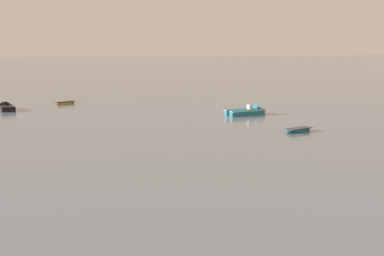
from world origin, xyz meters
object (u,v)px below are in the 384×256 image
Objects in this scene: motorboat_moored_0 at (6,108)px; motorboat_moored_1 at (250,112)px; rowboat_moored_1 at (298,130)px; rowboat_moored_2 at (65,103)px.

motorboat_moored_1 is (34.98, -13.32, 0.04)m from motorboat_moored_0.
rowboat_moored_1 is (35.53, -28.83, -0.10)m from motorboat_moored_0.
rowboat_moored_1 is 1.10× the size of rowboat_moored_2.
motorboat_moored_1 is 15.52m from rowboat_moored_1.
rowboat_moored_2 is at bearing -77.69° from rowboat_moored_1.
motorboat_moored_1 reaches higher than motorboat_moored_0.
motorboat_moored_1 is 32.35m from rowboat_moored_2.
rowboat_moored_1 is at bearing -103.68° from motorboat_moored_1.
rowboat_moored_1 reaches higher than rowboat_moored_2.
rowboat_moored_1 is at bearing -143.87° from motorboat_moored_0.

